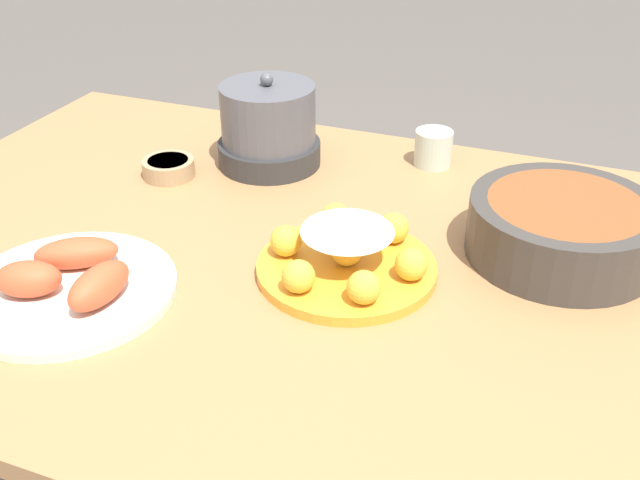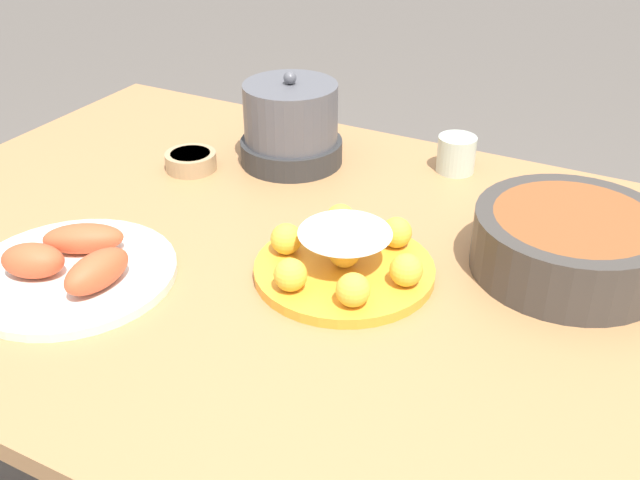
{
  "view_description": "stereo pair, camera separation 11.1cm",
  "coord_description": "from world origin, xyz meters",
  "px_view_note": "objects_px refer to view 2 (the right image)",
  "views": [
    {
      "loc": [
        0.39,
        -0.9,
        1.35
      ],
      "look_at": [
        0.05,
        -0.01,
        0.78
      ],
      "focal_mm": 42.0,
      "sensor_mm": 36.0,
      "label": 1
    },
    {
      "loc": [
        0.49,
        -0.85,
        1.35
      ],
      "look_at": [
        0.05,
        -0.01,
        0.78
      ],
      "focal_mm": 42.0,
      "sensor_mm": 36.0,
      "label": 2
    }
  ],
  "objects_px": {
    "serving_bowl": "(571,242)",
    "seafood_platter": "(72,267)",
    "cup_far": "(456,154)",
    "dining_table": "(298,297)",
    "cake_plate": "(345,259)",
    "warming_pot": "(291,125)",
    "sauce_bowl": "(191,160)"
  },
  "relations": [
    {
      "from": "cake_plate",
      "to": "seafood_platter",
      "type": "relative_size",
      "value": 0.87
    },
    {
      "from": "sauce_bowl",
      "to": "cup_far",
      "type": "height_order",
      "value": "cup_far"
    },
    {
      "from": "serving_bowl",
      "to": "seafood_platter",
      "type": "relative_size",
      "value": 0.93
    },
    {
      "from": "serving_bowl",
      "to": "cup_far",
      "type": "height_order",
      "value": "serving_bowl"
    },
    {
      "from": "dining_table",
      "to": "sauce_bowl",
      "type": "bearing_deg",
      "value": 152.68
    },
    {
      "from": "cake_plate",
      "to": "serving_bowl",
      "type": "height_order",
      "value": "serving_bowl"
    },
    {
      "from": "warming_pot",
      "to": "serving_bowl",
      "type": "bearing_deg",
      "value": -14.59
    },
    {
      "from": "dining_table",
      "to": "warming_pot",
      "type": "bearing_deg",
      "value": 121.13
    },
    {
      "from": "dining_table",
      "to": "cup_far",
      "type": "distance_m",
      "value": 0.43
    },
    {
      "from": "cup_far",
      "to": "warming_pot",
      "type": "bearing_deg",
      "value": -159.74
    },
    {
      "from": "cake_plate",
      "to": "warming_pot",
      "type": "bearing_deg",
      "value": 130.69
    },
    {
      "from": "serving_bowl",
      "to": "sauce_bowl",
      "type": "bearing_deg",
      "value": 177.89
    },
    {
      "from": "sauce_bowl",
      "to": "dining_table",
      "type": "bearing_deg",
      "value": -27.32
    },
    {
      "from": "serving_bowl",
      "to": "seafood_platter",
      "type": "xyz_separation_m",
      "value": [
        -0.63,
        -0.36,
        -0.03
      ]
    },
    {
      "from": "dining_table",
      "to": "cup_far",
      "type": "relative_size",
      "value": 20.66
    },
    {
      "from": "serving_bowl",
      "to": "cup_far",
      "type": "xyz_separation_m",
      "value": [
        -0.26,
        0.25,
        -0.01
      ]
    },
    {
      "from": "warming_pot",
      "to": "cup_far",
      "type": "bearing_deg",
      "value": 20.26
    },
    {
      "from": "dining_table",
      "to": "cake_plate",
      "type": "relative_size",
      "value": 5.52
    },
    {
      "from": "cake_plate",
      "to": "serving_bowl",
      "type": "bearing_deg",
      "value": 30.05
    },
    {
      "from": "seafood_platter",
      "to": "cup_far",
      "type": "relative_size",
      "value": 4.28
    },
    {
      "from": "dining_table",
      "to": "seafood_platter",
      "type": "distance_m",
      "value": 0.35
    },
    {
      "from": "serving_bowl",
      "to": "cup_far",
      "type": "bearing_deg",
      "value": 135.88
    },
    {
      "from": "dining_table",
      "to": "cake_plate",
      "type": "height_order",
      "value": "cake_plate"
    },
    {
      "from": "sauce_bowl",
      "to": "cup_far",
      "type": "relative_size",
      "value": 1.35
    },
    {
      "from": "cake_plate",
      "to": "seafood_platter",
      "type": "height_order",
      "value": "cake_plate"
    },
    {
      "from": "cake_plate",
      "to": "sauce_bowl",
      "type": "bearing_deg",
      "value": 155.35
    },
    {
      "from": "dining_table",
      "to": "cake_plate",
      "type": "distance_m",
      "value": 0.15
    },
    {
      "from": "sauce_bowl",
      "to": "seafood_platter",
      "type": "relative_size",
      "value": 0.31
    },
    {
      "from": "cup_far",
      "to": "dining_table",
      "type": "bearing_deg",
      "value": -107.06
    },
    {
      "from": "seafood_platter",
      "to": "dining_table",
      "type": "bearing_deg",
      "value": 40.75
    },
    {
      "from": "cake_plate",
      "to": "cup_far",
      "type": "distance_m",
      "value": 0.42
    },
    {
      "from": "dining_table",
      "to": "cake_plate",
      "type": "bearing_deg",
      "value": -14.57
    }
  ]
}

